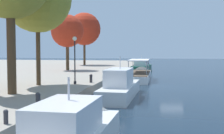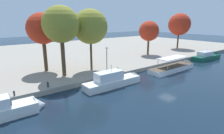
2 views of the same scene
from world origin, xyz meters
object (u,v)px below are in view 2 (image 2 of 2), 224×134
(lamp_post, at_px, (107,56))
(mooring_bollard_1, at_px, (14,93))
(mooring_bollard_0, at_px, (118,70))
(motor_yacht_3, at_px, (207,57))
(tree_3, at_px, (180,24))
(motor_yacht_1, at_px, (115,81))
(mooring_bollard_2, at_px, (48,84))
(tree_1, at_px, (150,31))
(tour_boat_2, at_px, (174,68))
(tree_4, at_px, (89,27))
(motor_yacht_0, at_px, (4,112))
(tree_2, at_px, (60,25))
(tree_5, at_px, (42,28))

(lamp_post, bearing_deg, mooring_bollard_1, -174.38)
(mooring_bollard_0, relative_size, mooring_bollard_1, 1.31)
(motor_yacht_3, bearing_deg, tree_3, 66.99)
(tree_3, bearing_deg, motor_yacht_1, -160.28)
(mooring_bollard_2, height_order, lamp_post, lamp_post)
(tree_1, xyz_separation_m, tree_3, (17.18, 1.89, 1.72))
(tour_boat_2, distance_m, tree_4, 19.49)
(mooring_bollard_2, distance_m, tree_1, 32.65)
(tour_boat_2, distance_m, mooring_bollard_1, 29.79)
(motor_yacht_3, relative_size, mooring_bollard_1, 15.63)
(tree_3, bearing_deg, tree_1, -173.74)
(motor_yacht_0, bearing_deg, mooring_bollard_2, 35.63)
(mooring_bollard_0, bearing_deg, tree_1, 24.82)
(lamp_post, distance_m, tree_4, 6.24)
(motor_yacht_0, height_order, tree_2, tree_2)
(motor_yacht_0, relative_size, tour_boat_2, 0.66)
(lamp_post, relative_size, tree_1, 0.51)
(motor_yacht_0, height_order, mooring_bollard_2, motor_yacht_0)
(lamp_post, relative_size, tree_5, 0.43)
(motor_yacht_3, xyz_separation_m, lamp_post, (-29.80, 4.51, 3.18))
(motor_yacht_1, relative_size, tree_3, 0.92)
(mooring_bollard_1, relative_size, tree_5, 0.06)
(motor_yacht_3, relative_size, tree_4, 0.92)
(mooring_bollard_1, bearing_deg, motor_yacht_3, -3.71)
(motor_yacht_3, distance_m, tree_2, 38.74)
(mooring_bollard_1, bearing_deg, tree_2, 27.79)
(motor_yacht_0, bearing_deg, tree_1, 19.60)
(motor_yacht_0, xyz_separation_m, mooring_bollard_0, (19.01, 4.10, 0.61))
(motor_yacht_3, relative_size, mooring_bollard_0, 11.93)
(mooring_bollard_0, relative_size, tree_3, 0.08)
(tour_boat_2, distance_m, lamp_post, 15.11)
(motor_yacht_0, xyz_separation_m, tree_3, (54.24, 14.32, 8.31))
(mooring_bollard_0, distance_m, lamp_post, 3.23)
(tour_boat_2, relative_size, tree_5, 1.20)
(mooring_bollard_1, distance_m, lamp_post, 16.09)
(tree_2, height_order, tree_5, tree_2)
(lamp_post, bearing_deg, motor_yacht_1, -112.01)
(motor_yacht_3, relative_size, tree_1, 1.13)
(mooring_bollard_2, xyz_separation_m, tree_1, (31.00, 8.27, 6.03))
(tree_5, bearing_deg, tree_1, -2.27)
(mooring_bollard_1, xyz_separation_m, mooring_bollard_2, (4.43, 0.40, 0.08))
(tree_1, distance_m, tree_5, 28.38)
(motor_yacht_3, bearing_deg, motor_yacht_0, -174.59)
(motor_yacht_1, bearing_deg, mooring_bollard_0, 46.72)
(tree_1, relative_size, tree_5, 0.86)
(mooring_bollard_1, relative_size, tree_3, 0.06)
(mooring_bollard_0, height_order, tree_1, tree_1)
(motor_yacht_1, height_order, tree_1, tree_1)
(motor_yacht_0, distance_m, motor_yacht_3, 47.23)
(tree_2, bearing_deg, tour_boat_2, -21.56)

